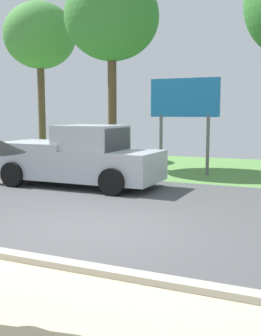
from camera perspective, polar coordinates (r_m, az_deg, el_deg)
ground_plane at (r=10.97m, az=2.76°, el=-4.67°), size 40.00×22.00×0.20m
pickup_truck at (r=13.19m, az=-7.03°, el=1.38°), size 5.20×2.28×1.88m
roadside_billboard at (r=15.74m, az=7.28°, el=8.48°), size 2.60×0.12×3.50m
tree_left_far at (r=18.01m, az=-2.54°, el=19.55°), size 3.81×3.81×7.80m
tree_right_far at (r=22.61m, az=-12.13°, el=16.93°), size 3.60×3.60×7.72m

